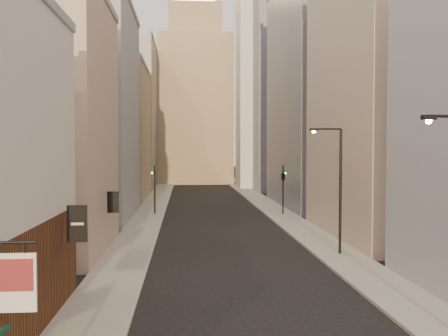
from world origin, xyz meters
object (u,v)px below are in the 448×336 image
streetlamp_mid (337,183)px  traffic_light_right (283,176)px  white_tower (261,78)px  traffic_light_left (155,180)px  clock_tower (195,93)px

streetlamp_mid → traffic_light_right: bearing=84.3°
white_tower → traffic_light_left: white_tower is taller
streetlamp_mid → traffic_light_left: streetlamp_mid is taller
white_tower → streetlamp_mid: size_ratio=5.27×
traffic_light_right → traffic_light_left: bearing=-16.1°
streetlamp_mid → traffic_light_left: 23.47m
white_tower → traffic_light_right: size_ratio=8.30×
clock_tower → white_tower: 17.83m
clock_tower → white_tower: size_ratio=1.08×
streetlamp_mid → white_tower: bearing=81.5°
clock_tower → traffic_light_right: bearing=-81.2°
white_tower → traffic_light_right: 38.91m
traffic_light_left → traffic_light_right: (12.69, -1.31, 0.34)m
clock_tower → traffic_light_left: clock_tower is taller
streetlamp_mid → traffic_light_left: (-12.36, 19.92, -0.94)m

